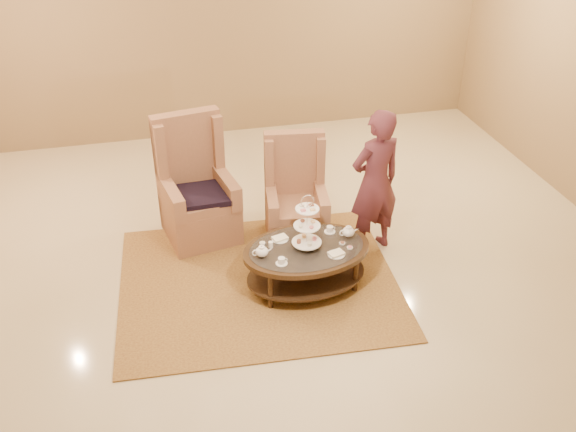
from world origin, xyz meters
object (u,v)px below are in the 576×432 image
object	(u,v)px
armchair_right	(296,205)
person	(375,182)
tea_table	(306,255)
armchair_left	(197,196)

from	to	relation	value
armchair_right	person	bearing A→B (deg)	-19.90
person	armchair_right	bearing A→B (deg)	-42.09
tea_table	armchair_right	xyz separation A→B (m)	(0.12, 0.95, 0.02)
armchair_left	tea_table	bearing A→B (deg)	-64.03
armchair_left	person	bearing A→B (deg)	-32.67
armchair_left	armchair_right	size ratio (longest dim) A/B	1.15
armchair_left	armchair_right	distance (m)	1.14
tea_table	armchair_right	world-z (taller)	armchair_right
tea_table	armchair_left	bearing A→B (deg)	122.42
tea_table	armchair_right	distance (m)	0.96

